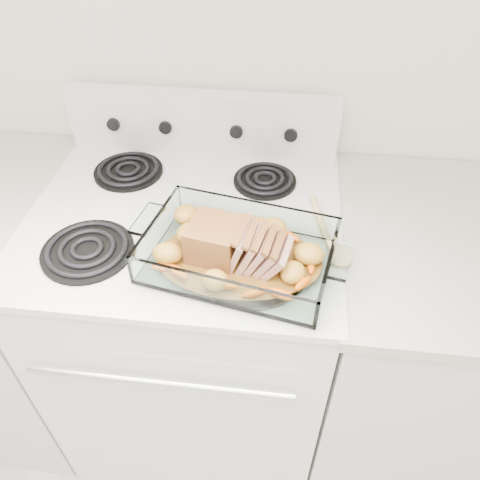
# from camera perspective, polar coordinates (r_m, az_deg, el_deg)

# --- Properties ---
(electric_range) EXTENTS (0.78, 0.70, 1.12)m
(electric_range) POSITION_cam_1_polar(r_m,az_deg,el_deg) (1.51, -5.42, -10.20)
(electric_range) COLOR white
(electric_range) RESTS_ON ground
(counter_right) EXTENTS (0.58, 0.68, 0.93)m
(counter_right) POSITION_cam_1_polar(r_m,az_deg,el_deg) (1.56, 20.00, -12.32)
(counter_right) COLOR silver
(counter_right) RESTS_ON ground
(baking_dish) EXTENTS (0.39, 0.26, 0.08)m
(baking_dish) POSITION_cam_1_polar(r_m,az_deg,el_deg) (1.02, -0.13, -1.91)
(baking_dish) COLOR silver
(baking_dish) RESTS_ON electric_range
(pork_roast) EXTENTS (0.22, 0.11, 0.09)m
(pork_roast) POSITION_cam_1_polar(r_m,az_deg,el_deg) (1.00, -1.35, -0.63)
(pork_roast) COLOR brown
(pork_roast) RESTS_ON baking_dish
(roast_vegetables) EXTENTS (0.34, 0.18, 0.04)m
(roast_vegetables) POSITION_cam_1_polar(r_m,az_deg,el_deg) (1.04, -0.11, -0.31)
(roast_vegetables) COLOR #D75200
(roast_vegetables) RESTS_ON baking_dish
(wooden_spoon) EXTENTS (0.10, 0.25, 0.02)m
(wooden_spoon) POSITION_cam_1_polar(r_m,az_deg,el_deg) (1.10, 11.10, -0.14)
(wooden_spoon) COLOR beige
(wooden_spoon) RESTS_ON electric_range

